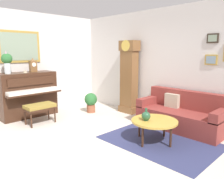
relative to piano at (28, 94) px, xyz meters
name	(u,v)px	position (x,y,z in m)	size (l,w,h in m)	color
ground_plane	(81,140)	(2.23, 0.09, -0.65)	(6.40, 6.00, 0.10)	beige
wall_left	(23,63)	(-0.37, 0.09, 0.81)	(0.13, 4.90, 2.80)	silver
wall_back	(153,64)	(2.24, 2.49, 0.80)	(5.30, 0.13, 2.80)	silver
area_rug	(160,141)	(3.45, 1.07, -0.59)	(2.10, 1.50, 0.01)	navy
piano	(28,94)	(0.00, 0.00, 0.00)	(0.87, 1.44, 1.18)	#3D2316
piano_bench	(40,107)	(0.82, -0.07, -0.19)	(0.42, 0.70, 0.48)	#3D2316
grandfather_clock	(129,79)	(1.64, 2.22, 0.37)	(0.52, 0.34, 2.03)	brown
couch	(181,115)	(3.35, 2.06, -0.29)	(1.90, 0.80, 0.84)	maroon
coffee_table	(154,122)	(3.37, 0.99, -0.20)	(0.88, 0.88, 0.43)	gold
mantel_clock	(33,66)	(0.00, 0.19, 0.75)	(0.13, 0.18, 0.38)	brown
flower_vase	(7,61)	(0.00, -0.46, 0.90)	(0.26, 0.26, 0.58)	silver
teacup	(25,72)	(0.08, -0.06, 0.61)	(0.12, 0.12, 0.06)	beige
green_jug	(146,116)	(3.27, 0.86, -0.08)	(0.17, 0.17, 0.24)	#234C33
potted_plant	(91,101)	(0.89, 1.43, -0.28)	(0.36, 0.36, 0.56)	#935138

